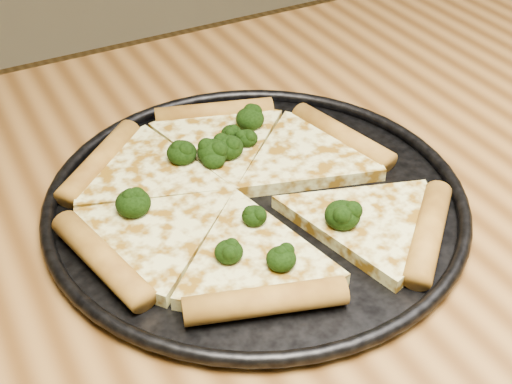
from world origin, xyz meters
name	(u,v)px	position (x,y,z in m)	size (l,w,h in m)	color
dining_table	(402,289)	(0.00, 0.00, 0.66)	(1.20, 0.90, 0.75)	#8F5F2C
pizza_pan	(256,199)	(-0.12, 0.08, 0.76)	(0.38, 0.38, 0.02)	black
pizza	(242,192)	(-0.13, 0.09, 0.77)	(0.33, 0.34, 0.02)	#E8E38E
broccoli_florets	(230,173)	(-0.13, 0.11, 0.78)	(0.18, 0.22, 0.02)	black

